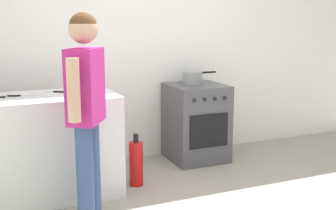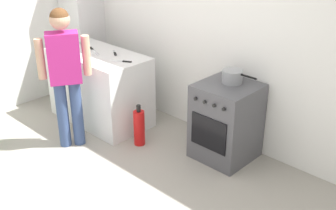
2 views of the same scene
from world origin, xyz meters
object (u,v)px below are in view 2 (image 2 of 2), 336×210
knife_paring (115,53)px  person (65,68)px  pot (232,76)px  fire_extinguisher (139,127)px  knife_chef (83,45)px  larder_cabinet (83,25)px  oven_left (226,121)px  knife_bread (94,51)px  knife_utility (122,61)px

knife_paring → person: bearing=-82.6°
pot → fire_extinguisher: 1.24m
knife_paring → person: 0.79m
knife_chef → fire_extinguisher: size_ratio=0.60×
pot → larder_cabinet: 2.64m
oven_left → pot: (-0.01, 0.07, 0.49)m
knife_paring → fire_extinguisher: bearing=-19.9°
knife_bread → fire_extinguisher: bearing=-7.5°
knife_chef → pot: bearing=10.2°
person → larder_cabinet: 1.65m
knife_utility → pot: bearing=19.8°
knife_bread → knife_utility: 0.56m
knife_chef → knife_paring: size_ratio=1.58×
oven_left → knife_utility: bearing=-163.5°
person → larder_cabinet: size_ratio=0.80×
pot → fire_extinguisher: (-0.86, -0.55, -0.70)m
knife_bread → knife_chef: bearing=170.3°
knife_chef → knife_paring: bearing=6.7°
knife_chef → knife_utility: (0.86, -0.07, 0.00)m
knife_chef → fire_extinguisher: bearing=-8.1°
knife_utility → larder_cabinet: bearing=161.4°
knife_chef → fire_extinguisher: 1.42m
knife_paring → fire_extinguisher: size_ratio=0.38×
pot → knife_utility: 1.31m
knife_utility → person: size_ratio=0.15×
oven_left → larder_cabinet: larder_cabinet is taller
oven_left → knife_bread: bearing=-168.9°
knife_bread → person: (0.36, -0.66, 0.04)m
knife_paring → knife_utility: same height
pot → knife_chef: bearing=-169.8°
person → knife_utility: bearing=73.6°
oven_left → knife_paring: (-1.54, -0.24, 0.48)m
pot → knife_utility: pot is taller
oven_left → knife_utility: knife_utility is taller
oven_left → person: bearing=-144.7°
knife_chef → person: (0.67, -0.71, 0.04)m
knife_paring → knife_utility: bearing=-24.4°
oven_left → fire_extinguisher: 1.01m
larder_cabinet → knife_paring: bearing=-16.9°
knife_chef → knife_paring: 0.57m
knife_bread → person: bearing=-61.2°
person → pot: bearing=37.5°
knife_paring → larder_cabinet: bearing=163.1°
knife_paring → person: (0.10, -0.78, 0.04)m
larder_cabinet → pot: bearing=-0.6°
fire_extinguisher → larder_cabinet: 2.03m
knife_paring → knife_bread: 0.29m
oven_left → pot: 0.50m
oven_left → larder_cabinet: bearing=177.8°
knife_utility → fire_extinguisher: (0.38, -0.11, -0.69)m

